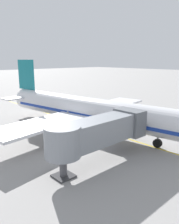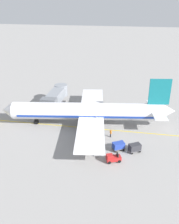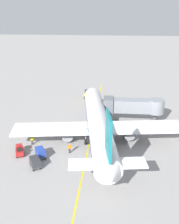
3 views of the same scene
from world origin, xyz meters
The scene contains 10 objects.
ground_plane centered at (0.00, 0.00, 0.00)m, with size 400.00×400.00×0.00m, color gray.
gate_lead_in_line centered at (0.00, 0.00, 0.00)m, with size 0.24×80.00×0.01m, color gold.
parked_airliner centered at (1.48, 1.24, 3.19)m, with size 30.44×37.29×10.63m.
jet_bridge centered at (8.08, 10.52, 3.45)m, with size 12.40×3.50×4.98m.
pushback_tractor centered at (-2.23, 23.83, 1.10)m, with size 3.64×4.90×2.40m.
baggage_tug_lead centered at (-10.88, -5.38, 0.71)m, with size 2.04×2.77×1.62m.
baggage_cart_front centered at (-7.22, -6.03, 0.95)m, with size 2.23×2.85×1.58m.
baggage_cart_second_in_train centered at (-7.26, -8.96, 0.95)m, with size 2.23×2.85×1.58m.
ground_crew_wing_walker centered at (-9.83, -1.81, 0.95)m, with size 0.71×0.35×1.69m.
ground_crew_loader centered at (-2.85, -4.15, 0.95)m, with size 0.68×0.43×1.69m.
Camera 3 is at (4.24, -43.76, 22.48)m, focal length 44.29 mm.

